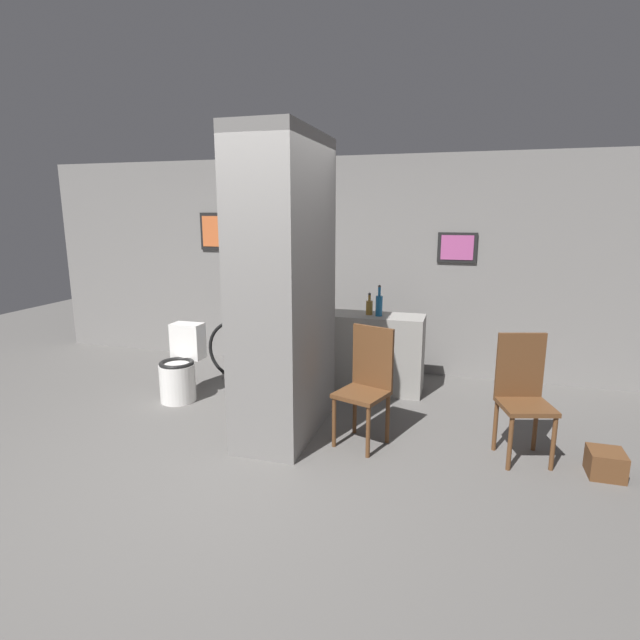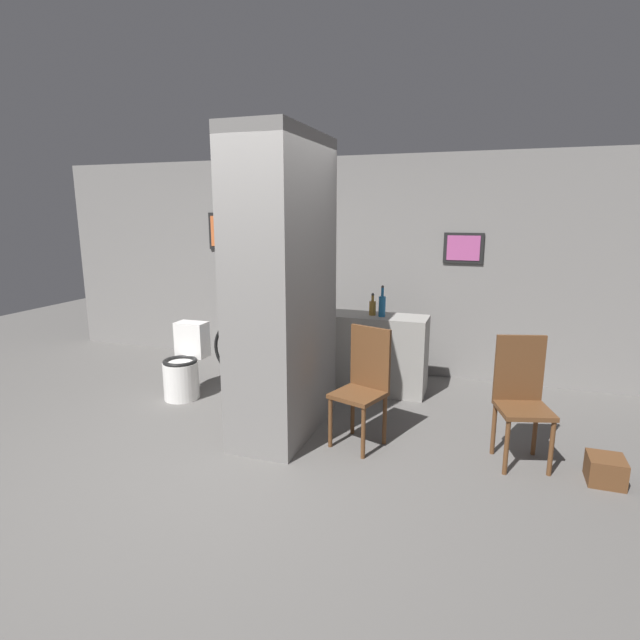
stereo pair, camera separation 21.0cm
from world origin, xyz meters
name	(u,v)px [view 2 (the right image)]	position (x,y,z in m)	size (l,w,h in m)	color
ground_plane	(243,457)	(0.00, 0.00, 0.00)	(14.00, 14.00, 0.00)	#5B5956
wall_back	(338,265)	(0.00, 2.63, 1.30)	(8.00, 0.09, 2.60)	gray
pillar_center	(283,288)	(0.11, 0.63, 1.30)	(0.60, 1.26, 2.60)	gray
counter_shelf	(360,352)	(0.49, 1.87, 0.43)	(1.47, 0.44, 0.85)	gray
toilet	(184,367)	(-1.22, 1.04, 0.33)	(0.37, 0.53, 0.78)	white
chair_near_pillar	(364,382)	(0.86, 0.58, 0.54)	(0.49, 0.49, 1.01)	brown
chair_by_doorway	(521,395)	(2.10, 0.68, 0.54)	(0.48, 0.48, 1.01)	brown
bicycle	(276,351)	(-0.48, 1.77, 0.37)	(1.62, 0.42, 0.77)	black
bottle_tall	(382,305)	(0.74, 1.83, 0.98)	(0.07, 0.07, 0.34)	#19598C
bottle_short	(373,307)	(0.63, 1.88, 0.94)	(0.07, 0.07, 0.24)	olive
floor_crate	(605,470)	(2.71, 0.51, 0.10)	(0.25, 0.25, 0.20)	brown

